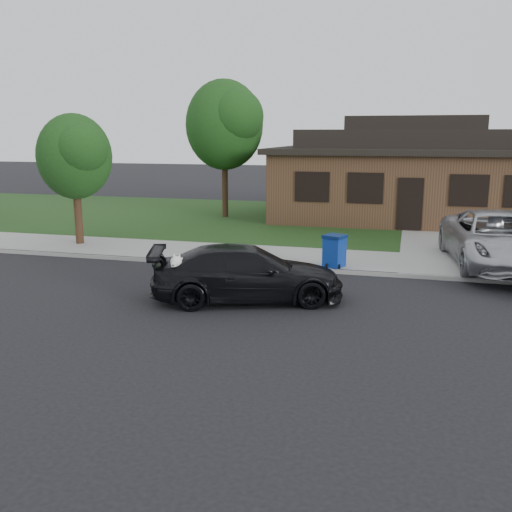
# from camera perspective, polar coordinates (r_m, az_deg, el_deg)

# --- Properties ---
(ground) EXTENTS (120.00, 120.00, 0.00)m
(ground) POSITION_cam_1_polar(r_m,az_deg,el_deg) (13.94, -2.02, -4.57)
(ground) COLOR black
(ground) RESTS_ON ground
(sidewalk) EXTENTS (60.00, 3.00, 0.12)m
(sidewalk) POSITION_cam_1_polar(r_m,az_deg,el_deg) (18.61, 2.48, -0.11)
(sidewalk) COLOR gray
(sidewalk) RESTS_ON ground
(curb) EXTENTS (60.00, 0.12, 0.12)m
(curb) POSITION_cam_1_polar(r_m,az_deg,el_deg) (17.18, 1.39, -1.14)
(curb) COLOR gray
(curb) RESTS_ON ground
(lawn) EXTENTS (60.00, 13.00, 0.13)m
(lawn) POSITION_cam_1_polar(r_m,az_deg,el_deg) (26.35, 6.28, 3.46)
(lawn) COLOR #193814
(lawn) RESTS_ON ground
(driveway) EXTENTS (4.50, 13.00, 0.14)m
(driveway) POSITION_cam_1_polar(r_m,az_deg,el_deg) (23.19, 19.91, 1.63)
(driveway) COLOR gray
(driveway) RESTS_ON ground
(sedan) EXTENTS (5.01, 3.27, 1.35)m
(sedan) POSITION_cam_1_polar(r_m,az_deg,el_deg) (13.86, -0.94, -1.75)
(sedan) COLOR black
(sedan) RESTS_ON ground
(minivan) EXTENTS (3.25, 6.00, 1.60)m
(minivan) POSITION_cam_1_polar(r_m,az_deg,el_deg) (18.36, 23.05, 1.55)
(minivan) COLOR #B2B5BA
(minivan) RESTS_ON driveway
(recycling_bin) EXTENTS (0.75, 0.75, 0.96)m
(recycling_bin) POSITION_cam_1_polar(r_m,az_deg,el_deg) (17.09, 7.84, 0.55)
(recycling_bin) COLOR navy
(recycling_bin) RESTS_ON sidewalk
(house) EXTENTS (12.60, 8.60, 4.65)m
(house) POSITION_cam_1_polar(r_m,az_deg,el_deg) (27.82, 15.27, 7.86)
(house) COLOR #422B1C
(house) RESTS_ON ground
(tree_0) EXTENTS (3.78, 3.60, 6.34)m
(tree_0) POSITION_cam_1_polar(r_m,az_deg,el_deg) (26.94, -2.93, 13.13)
(tree_0) COLOR #332114
(tree_0) RESTS_ON ground
(tree_2) EXTENTS (2.73, 2.60, 4.59)m
(tree_2) POSITION_cam_1_polar(r_m,az_deg,el_deg) (21.16, -17.56, 9.59)
(tree_2) COLOR #332114
(tree_2) RESTS_ON ground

